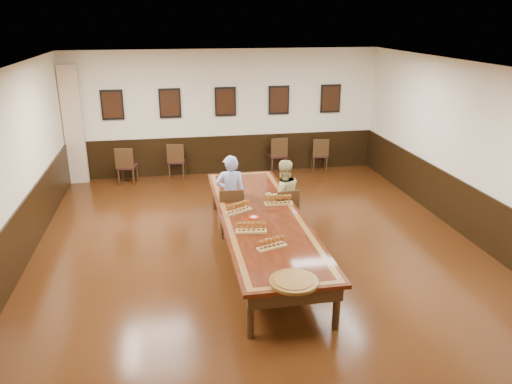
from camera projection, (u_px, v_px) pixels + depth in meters
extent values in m
cube|color=black|center=(261.00, 255.00, 8.78)|extent=(8.00, 10.00, 0.02)
cube|color=white|center=(262.00, 68.00, 7.70)|extent=(8.00, 10.00, 0.02)
cube|color=#F4ECCC|center=(225.00, 113.00, 12.88)|extent=(8.00, 0.02, 3.20)
cube|color=#F4ECCC|center=(391.00, 365.00, 3.59)|extent=(8.00, 0.02, 3.20)
cube|color=#F4ECCC|center=(2.00, 181.00, 7.57)|extent=(0.02, 10.00, 3.20)
cube|color=#F4ECCC|center=(482.00, 156.00, 8.90)|extent=(0.02, 10.00, 3.20)
imported|color=#5365D0|center=(231.00, 195.00, 9.43)|extent=(0.59, 0.41, 1.55)
imported|color=#D5CD85|center=(283.00, 196.00, 9.52)|extent=(0.78, 0.64, 1.44)
cube|color=#F652B2|center=(295.00, 213.00, 8.63)|extent=(0.07, 0.13, 0.01)
cube|color=#CDAC8D|center=(73.00, 125.00, 12.14)|extent=(0.45, 0.18, 2.90)
cube|color=black|center=(226.00, 154.00, 13.22)|extent=(7.98, 0.04, 1.00)
cube|color=black|center=(16.00, 247.00, 7.94)|extent=(0.04, 9.98, 1.00)
cube|color=black|center=(471.00, 214.00, 9.27)|extent=(0.04, 9.98, 1.00)
cube|color=black|center=(261.00, 217.00, 8.53)|extent=(1.40, 5.00, 0.06)
cube|color=olive|center=(261.00, 215.00, 8.52)|extent=(1.28, 4.88, 0.00)
cube|color=black|center=(261.00, 215.00, 8.52)|extent=(1.10, 4.70, 0.00)
cube|color=black|center=(261.00, 225.00, 8.58)|extent=(1.25, 4.85, 0.18)
cylinder|color=black|center=(250.00, 315.00, 6.41)|extent=(0.10, 0.10, 0.69)
cylinder|color=black|center=(337.00, 306.00, 6.60)|extent=(0.10, 0.10, 0.69)
cylinder|color=black|center=(215.00, 194.00, 10.71)|extent=(0.10, 0.10, 0.69)
cylinder|color=black|center=(267.00, 191.00, 10.91)|extent=(0.10, 0.10, 0.69)
cube|color=black|center=(112.00, 105.00, 12.25)|extent=(0.54, 0.03, 0.74)
cube|color=black|center=(112.00, 105.00, 12.24)|extent=(0.46, 0.01, 0.64)
cube|color=black|center=(170.00, 103.00, 12.49)|extent=(0.54, 0.03, 0.74)
cube|color=black|center=(170.00, 103.00, 12.47)|extent=(0.46, 0.01, 0.64)
cube|color=black|center=(225.00, 102.00, 12.72)|extent=(0.54, 0.03, 0.74)
cube|color=black|center=(225.00, 102.00, 12.70)|extent=(0.46, 0.01, 0.64)
cube|color=black|center=(279.00, 100.00, 12.95)|extent=(0.54, 0.03, 0.74)
cube|color=black|center=(279.00, 100.00, 12.94)|extent=(0.46, 0.01, 0.64)
cube|color=black|center=(331.00, 99.00, 13.18)|extent=(0.54, 0.03, 0.74)
cube|color=black|center=(331.00, 99.00, 13.17)|extent=(0.46, 0.01, 0.64)
cube|color=#A18143|center=(238.00, 211.00, 8.66)|extent=(0.52, 0.39, 0.03)
cube|color=#A18143|center=(279.00, 204.00, 9.00)|extent=(0.52, 0.18, 0.03)
cube|color=#A18143|center=(251.00, 231.00, 7.86)|extent=(0.51, 0.22, 0.03)
cube|color=#A18143|center=(272.00, 247.00, 7.32)|extent=(0.48, 0.28, 0.03)
cylinder|color=#B61E0C|center=(254.00, 218.00, 8.41)|extent=(0.19, 0.19, 0.02)
cylinder|color=silver|center=(254.00, 217.00, 8.40)|extent=(0.11, 0.11, 0.01)
cylinder|color=#583611|center=(294.00, 282.00, 6.36)|extent=(0.80, 0.80, 0.04)
cylinder|color=olive|center=(294.00, 280.00, 6.35)|extent=(0.64, 0.64, 0.01)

